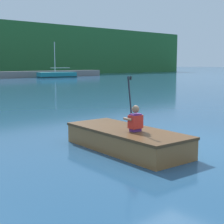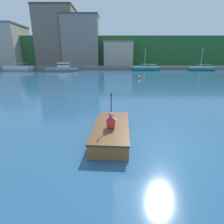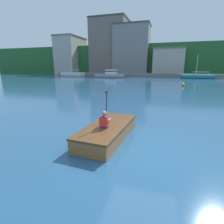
{
  "view_description": "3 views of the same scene",
  "coord_description": "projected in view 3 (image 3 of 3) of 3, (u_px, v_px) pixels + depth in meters",
  "views": [
    {
      "loc": [
        -6.81,
        -5.08,
        2.03
      ],
      "look_at": [
        -1.34,
        1.07,
        0.85
      ],
      "focal_mm": 55.0,
      "sensor_mm": 36.0,
      "label": 1
    },
    {
      "loc": [
        -1.32,
        -5.52,
        2.91
      ],
      "look_at": [
        -1.34,
        1.07,
        0.85
      ],
      "focal_mm": 28.0,
      "sensor_mm": 36.0,
      "label": 2
    },
    {
      "loc": [
        0.59,
        -5.1,
        2.54
      ],
      "look_at": [
        -1.34,
        1.07,
        0.85
      ],
      "focal_mm": 28.0,
      "sensor_mm": 36.0,
      "label": 3
    }
  ],
  "objects": [
    {
      "name": "ground_plane",
      "position": [
        142.0,
        149.0,
        5.52
      ],
      "size": [
        300.0,
        300.0,
        0.0
      ],
      "primitive_type": "plane",
      "color": "navy"
    },
    {
      "name": "shoreline_ridge",
      "position": [
        167.0,
        61.0,
        56.67
      ],
      "size": [
        120.0,
        20.0,
        8.71
      ],
      "color": "#28602D",
      "rests_on": "ground"
    },
    {
      "name": "waterfront_warehouse_left",
      "position": [
        71.0,
        56.0,
        57.08
      ],
      "size": [
        6.72,
        10.81,
        11.69
      ],
      "color": "#B2A899",
      "rests_on": "ground"
    },
    {
      "name": "waterfront_office_block_center",
      "position": [
        111.0,
        48.0,
        56.15
      ],
      "size": [
        11.04,
        12.12,
        16.54
      ],
      "color": "#75665B",
      "rests_on": "ground"
    },
    {
      "name": "waterfront_apartment_right",
      "position": [
        132.0,
        50.0,
        51.1
      ],
      "size": [
        10.23,
        6.88,
        14.04
      ],
      "color": "gray",
      "rests_on": "ground"
    },
    {
      "name": "waterfront_tower_far",
      "position": [
        168.0,
        62.0,
        48.94
      ],
      "size": [
        8.15,
        9.93,
        7.24
      ],
      "color": "#B2A899",
      "rests_on": "ground"
    },
    {
      "name": "marina_dock",
      "position": [
        165.0,
        75.0,
        41.53
      ],
      "size": [
        57.6,
        2.4,
        0.9
      ],
      "color": "slate",
      "rests_on": "ground"
    },
    {
      "name": "moored_boat_dock_west_inner",
      "position": [
        73.0,
        74.0,
        45.79
      ],
      "size": [
        6.88,
        3.18,
        5.0
      ],
      "color": "white",
      "rests_on": "ground"
    },
    {
      "name": "moored_boat_dock_center_near",
      "position": [
        197.0,
        77.0,
        37.17
      ],
      "size": [
        6.46,
        2.55,
        4.98
      ],
      "color": "#197A84",
      "rests_on": "ground"
    },
    {
      "name": "moored_boat_dock_center_far",
      "position": [
        110.0,
        75.0,
        40.85
      ],
      "size": [
        6.99,
        2.29,
        1.84
      ],
      "color": "#9EA3A8",
      "rests_on": "ground"
    },
    {
      "name": "rowboat_foreground",
      "position": [
        108.0,
        130.0,
        6.41
      ],
      "size": [
        1.49,
        3.42,
        0.5
      ],
      "color": "#935B2D",
      "rests_on": "ground"
    },
    {
      "name": "person_paddler",
      "position": [
        104.0,
        120.0,
        5.96
      ],
      "size": [
        0.37,
        0.4,
        1.23
      ],
      "color": "#592672",
      "rests_on": "rowboat_foreground"
    },
    {
      "name": "channel_buoy",
      "position": [
        183.0,
        84.0,
        23.03
      ],
      "size": [
        0.44,
        0.44,
        0.72
      ],
      "color": "orange",
      "rests_on": "ground"
    }
  ]
}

